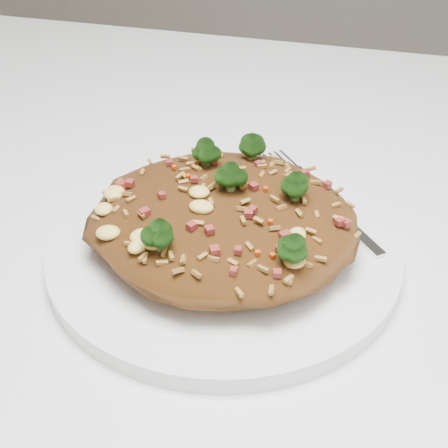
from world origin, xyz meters
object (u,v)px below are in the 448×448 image
Objects in this scene: plate at (224,248)px; fried_rice at (225,211)px; dining_table at (156,279)px; fork at (325,203)px.

plate is 0.03m from fried_rice.
fried_rice is at bearing 22.96° from plate.
dining_table is 4.62× the size of plate.
fried_rice is 0.10m from fork.
fried_rice reaches higher than plate.
plate is at bearing -157.04° from fried_rice.
plate is 1.33× the size of fried_rice.
fried_rice is (0.08, -0.06, 0.13)m from dining_table.
fried_rice reaches higher than dining_table.
fork reaches higher than dining_table.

